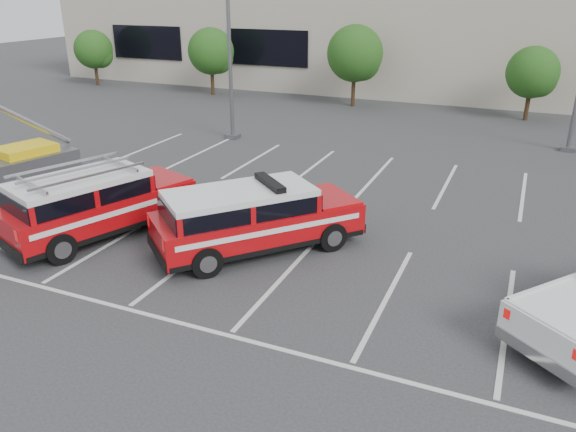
{
  "coord_description": "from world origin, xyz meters",
  "views": [
    {
      "loc": [
        5.16,
        -11.6,
        6.9
      ],
      "look_at": [
        -0.5,
        1.49,
        1.05
      ],
      "focal_mm": 35.0,
      "sensor_mm": 36.0,
      "label": 1
    }
  ],
  "objects_px": {
    "tree_mid_right": "(534,74)",
    "utility_rig": "(25,164)",
    "tree_far_left": "(95,51)",
    "tree_left": "(213,53)",
    "light_pole_left": "(229,27)",
    "convention_building": "(468,20)",
    "ladder_suv": "(96,208)",
    "fire_chief_suv": "(255,223)",
    "tree_mid_left": "(356,56)"
  },
  "relations": [
    {
      "from": "tree_mid_right",
      "to": "light_pole_left",
      "type": "xyz_separation_m",
      "value": [
        -13.09,
        -10.05,
        2.68
      ]
    },
    {
      "from": "light_pole_left",
      "to": "tree_far_left",
      "type": "bearing_deg",
      "value": 149.29
    },
    {
      "from": "tree_mid_left",
      "to": "tree_mid_right",
      "type": "xyz_separation_m",
      "value": [
        10.0,
        -0.0,
        -0.54
      ]
    },
    {
      "from": "tree_mid_right",
      "to": "utility_rig",
      "type": "relative_size",
      "value": 1.09
    },
    {
      "from": "tree_left",
      "to": "tree_mid_right",
      "type": "bearing_deg",
      "value": -0.0
    },
    {
      "from": "convention_building",
      "to": "utility_rig",
      "type": "height_order",
      "value": "convention_building"
    },
    {
      "from": "tree_far_left",
      "to": "light_pole_left",
      "type": "height_order",
      "value": "light_pole_left"
    },
    {
      "from": "tree_mid_left",
      "to": "utility_rig",
      "type": "distance_m",
      "value": 20.25
    },
    {
      "from": "light_pole_left",
      "to": "utility_rig",
      "type": "distance_m",
      "value": 10.7
    },
    {
      "from": "convention_building",
      "to": "tree_left",
      "type": "distance_m",
      "value": 18.11
    },
    {
      "from": "convention_building",
      "to": "tree_left",
      "type": "xyz_separation_m",
      "value": [
        -15.09,
        -9.82,
        -1.95
      ]
    },
    {
      "from": "convention_building",
      "to": "tree_far_left",
      "type": "relative_size",
      "value": 15.04
    },
    {
      "from": "fire_chief_suv",
      "to": "tree_left",
      "type": "bearing_deg",
      "value": 164.27
    },
    {
      "from": "tree_mid_left",
      "to": "fire_chief_suv",
      "type": "relative_size",
      "value": 0.86
    },
    {
      "from": "convention_building",
      "to": "utility_rig",
      "type": "relative_size",
      "value": 16.33
    },
    {
      "from": "convention_building",
      "to": "light_pole_left",
      "type": "bearing_deg",
      "value": -112.39
    },
    {
      "from": "tree_mid_right",
      "to": "tree_mid_left",
      "type": "bearing_deg",
      "value": 180.0
    },
    {
      "from": "convention_building",
      "to": "tree_mid_left",
      "type": "height_order",
      "value": "convention_building"
    },
    {
      "from": "tree_far_left",
      "to": "tree_mid_right",
      "type": "bearing_deg",
      "value": 0.0
    },
    {
      "from": "convention_building",
      "to": "fire_chief_suv",
      "type": "height_order",
      "value": "convention_building"
    },
    {
      "from": "tree_left",
      "to": "fire_chief_suv",
      "type": "distance_m",
      "value": 24.94
    },
    {
      "from": "convention_building",
      "to": "light_pole_left",
      "type": "height_order",
      "value": "convention_building"
    },
    {
      "from": "fire_chief_suv",
      "to": "ladder_suv",
      "type": "distance_m",
      "value": 4.84
    },
    {
      "from": "tree_left",
      "to": "ladder_suv",
      "type": "bearing_deg",
      "value": -68.06
    },
    {
      "from": "ladder_suv",
      "to": "tree_mid_left",
      "type": "bearing_deg",
      "value": 107.46
    },
    {
      "from": "tree_mid_left",
      "to": "fire_chief_suv",
      "type": "height_order",
      "value": "tree_mid_left"
    },
    {
      "from": "ladder_suv",
      "to": "utility_rig",
      "type": "bearing_deg",
      "value": 174.02
    },
    {
      "from": "ladder_suv",
      "to": "tree_far_left",
      "type": "bearing_deg",
      "value": 151.41
    },
    {
      "from": "tree_far_left",
      "to": "tree_left",
      "type": "relative_size",
      "value": 0.9
    },
    {
      "from": "tree_left",
      "to": "ladder_suv",
      "type": "distance_m",
      "value": 23.58
    },
    {
      "from": "convention_building",
      "to": "ladder_suv",
      "type": "distance_m",
      "value": 32.47
    },
    {
      "from": "tree_far_left",
      "to": "tree_mid_left",
      "type": "bearing_deg",
      "value": 0.0
    },
    {
      "from": "tree_far_left",
      "to": "tree_left",
      "type": "height_order",
      "value": "tree_left"
    },
    {
      "from": "convention_building",
      "to": "fire_chief_suv",
      "type": "relative_size",
      "value": 10.61
    },
    {
      "from": "convention_building",
      "to": "ladder_suv",
      "type": "height_order",
      "value": "convention_building"
    },
    {
      "from": "tree_far_left",
      "to": "light_pole_left",
      "type": "xyz_separation_m",
      "value": [
        16.91,
        -10.05,
        2.68
      ]
    },
    {
      "from": "light_pole_left",
      "to": "fire_chief_suv",
      "type": "relative_size",
      "value": 1.81
    },
    {
      "from": "tree_mid_left",
      "to": "tree_mid_right",
      "type": "distance_m",
      "value": 10.01
    },
    {
      "from": "tree_far_left",
      "to": "tree_mid_right",
      "type": "relative_size",
      "value": 1.0
    },
    {
      "from": "fire_chief_suv",
      "to": "utility_rig",
      "type": "height_order",
      "value": "utility_rig"
    },
    {
      "from": "tree_far_left",
      "to": "ladder_suv",
      "type": "xyz_separation_m",
      "value": [
        18.78,
        -21.8,
        -1.64
      ]
    },
    {
      "from": "tree_mid_left",
      "to": "tree_mid_right",
      "type": "relative_size",
      "value": 1.21
    },
    {
      "from": "light_pole_left",
      "to": "convention_building",
      "type": "bearing_deg",
      "value": 67.61
    },
    {
      "from": "ladder_suv",
      "to": "utility_rig",
      "type": "xyz_separation_m",
      "value": [
        -6.2,
        3.11,
        -0.27
      ]
    },
    {
      "from": "tree_left",
      "to": "utility_rig",
      "type": "relative_size",
      "value": 1.2
    },
    {
      "from": "light_pole_left",
      "to": "fire_chief_suv",
      "type": "height_order",
      "value": "light_pole_left"
    },
    {
      "from": "tree_left",
      "to": "tree_mid_left",
      "type": "bearing_deg",
      "value": 0.0
    },
    {
      "from": "tree_mid_left",
      "to": "ladder_suv",
      "type": "distance_m",
      "value": 21.94
    },
    {
      "from": "convention_building",
      "to": "light_pole_left",
      "type": "xyz_separation_m",
      "value": [
        -8.18,
        -19.86,
        0.47
      ]
    },
    {
      "from": "convention_building",
      "to": "ladder_suv",
      "type": "relative_size",
      "value": 10.19
    }
  ]
}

